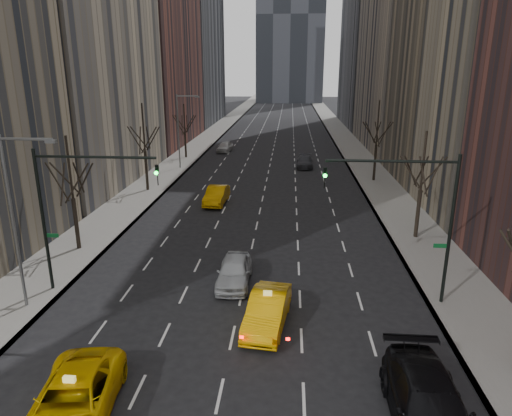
% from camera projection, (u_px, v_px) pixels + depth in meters
% --- Properties ---
extents(sidewalk_left, '(4.50, 320.00, 0.15)m').
position_uv_depth(sidewalk_left, '(207.00, 139.00, 81.42)').
color(sidewalk_left, slate).
rests_on(sidewalk_left, ground).
extents(sidewalk_right, '(4.50, 320.00, 0.15)m').
position_uv_depth(sidewalk_right, '(345.00, 140.00, 79.70)').
color(sidewalk_right, slate).
rests_on(sidewalk_right, ground).
extents(bld_left_far, '(14.00, 28.00, 44.00)m').
position_uv_depth(bld_left_far, '(140.00, 3.00, 71.82)').
color(bld_left_far, brown).
rests_on(bld_left_far, ground).
extents(tree_lw_b, '(3.36, 3.50, 7.82)m').
position_uv_depth(tree_lw_b, '(73.00, 199.00, 30.75)').
color(tree_lw_b, black).
rests_on(tree_lw_b, ground).
extents(tree_lw_c, '(3.36, 3.50, 8.74)m').
position_uv_depth(tree_lw_c, '(145.00, 152.00, 45.91)').
color(tree_lw_c, black).
rests_on(tree_lw_c, ground).
extents(tree_lw_d, '(3.36, 3.50, 7.36)m').
position_uv_depth(tree_lw_d, '(185.00, 133.00, 63.22)').
color(tree_lw_d, black).
rests_on(tree_lw_d, ground).
extents(tree_rw_b, '(3.36, 3.50, 7.82)m').
position_uv_depth(tree_rw_b, '(420.00, 190.00, 32.89)').
color(tree_rw_b, black).
rests_on(tree_rw_b, ground).
extents(tree_rw_c, '(3.36, 3.50, 8.74)m').
position_uv_depth(tree_rw_c, '(376.00, 145.00, 49.96)').
color(tree_rw_c, black).
rests_on(tree_rw_c, ground).
extents(traffic_mast_left, '(6.69, 0.39, 8.00)m').
position_uv_depth(traffic_mast_left, '(71.00, 199.00, 24.31)').
color(traffic_mast_left, black).
rests_on(traffic_mast_left, ground).
extents(traffic_mast_right, '(6.69, 0.39, 8.00)m').
position_uv_depth(traffic_mast_right, '(419.00, 206.00, 23.03)').
color(traffic_mast_right, black).
rests_on(traffic_mast_right, ground).
extents(streetlight_near, '(2.83, 0.22, 9.00)m').
position_uv_depth(streetlight_near, '(18.00, 206.00, 22.49)').
color(streetlight_near, slate).
rests_on(streetlight_near, ground).
extents(streetlight_far, '(2.83, 0.22, 9.00)m').
position_uv_depth(streetlight_far, '(181.00, 124.00, 55.86)').
color(streetlight_far, slate).
rests_on(streetlight_far, ground).
extents(taxi_suv, '(3.48, 6.23, 1.65)m').
position_uv_depth(taxi_suv, '(73.00, 402.00, 16.15)').
color(taxi_suv, '#EAB604').
rests_on(taxi_suv, ground).
extents(taxi_sedan, '(2.38, 5.18, 1.65)m').
position_uv_depth(taxi_sedan, '(267.00, 310.00, 22.25)').
color(taxi_sedan, '#FCB205').
rests_on(taxi_sedan, ground).
extents(silver_sedan_ahead, '(1.92, 4.70, 1.59)m').
position_uv_depth(silver_sedan_ahead, '(234.00, 271.00, 26.62)').
color(silver_sedan_ahead, '#ABAEB3').
rests_on(silver_sedan_ahead, ground).
extents(parked_suv_black, '(2.72, 6.44, 1.86)m').
position_uv_depth(parked_suv_black, '(429.00, 407.00, 15.76)').
color(parked_suv_black, black).
rests_on(parked_suv_black, ground).
extents(far_taxi, '(1.96, 5.01, 1.62)m').
position_uv_depth(far_taxi, '(217.00, 195.00, 42.49)').
color(far_taxi, '#D79104').
rests_on(far_taxi, ground).
extents(far_suv_grey, '(2.20, 5.04, 1.44)m').
position_uv_depth(far_suv_grey, '(305.00, 162.00, 58.28)').
color(far_suv_grey, '#303035').
rests_on(far_suv_grey, ground).
extents(far_car_white, '(2.27, 4.67, 1.53)m').
position_uv_depth(far_car_white, '(225.00, 147.00, 69.00)').
color(far_car_white, silver).
rests_on(far_car_white, ground).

